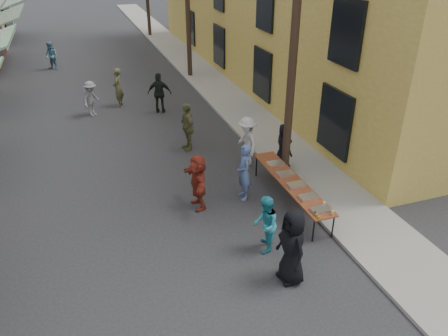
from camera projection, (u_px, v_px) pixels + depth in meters
ground at (184, 253)px, 11.03m from camera, size 120.00×120.00×0.00m
sidewalk at (202, 75)px, 24.95m from camera, size 2.20×60.00×0.10m
utility_pole_near at (295, 36)px, 12.66m from camera, size 0.26×0.26×9.00m
serving_table at (291, 182)px, 12.75m from camera, size 0.70×4.00×0.75m
catering_tray_sausage at (321, 210)px, 11.34m from camera, size 0.50×0.33×0.08m
catering_tray_foil_b at (308, 197)px, 11.88m from camera, size 0.50×0.33×0.08m
catering_tray_buns at (296, 185)px, 12.46m from camera, size 0.50×0.33×0.08m
catering_tray_foil_d at (285, 174)px, 13.05m from camera, size 0.50×0.33×0.08m
catering_tray_buns_end at (275, 164)px, 13.63m from camera, size 0.50×0.33×0.08m
condiment_jar_a at (319, 218)px, 11.03m from camera, size 0.07×0.07×0.08m
condiment_jar_b at (317, 215)px, 11.11m from camera, size 0.07×0.07×0.08m
condiment_jar_c at (315, 213)px, 11.19m from camera, size 0.07×0.07×0.08m
cup_stack at (332, 213)px, 11.18m from camera, size 0.08×0.08×0.12m
guest_front_a at (292, 247)px, 9.76m from camera, size 0.64×0.94×1.87m
guest_front_b at (244, 172)px, 12.95m from camera, size 0.47×0.67×1.76m
guest_front_c at (265, 225)px, 10.79m from camera, size 0.84×0.92×1.54m
guest_front_d at (247, 142)px, 14.88m from camera, size 0.70×1.16×1.75m
guest_front_e at (187, 127)px, 15.99m from camera, size 0.54×1.09×1.79m
guest_queue_back at (198, 182)px, 12.54m from camera, size 0.51×1.56×1.67m
server at (284, 146)px, 14.62m from camera, size 0.57×0.80×1.54m
passerby_left at (91, 99)px, 19.09m from camera, size 1.08×1.14×1.55m
passerby_mid at (160, 93)px, 19.37m from camera, size 1.15×0.79×1.81m
passerby_right at (118, 87)px, 20.11m from camera, size 0.62×0.76×1.79m
passerby_far at (52, 56)px, 25.71m from camera, size 0.99×0.98×1.62m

